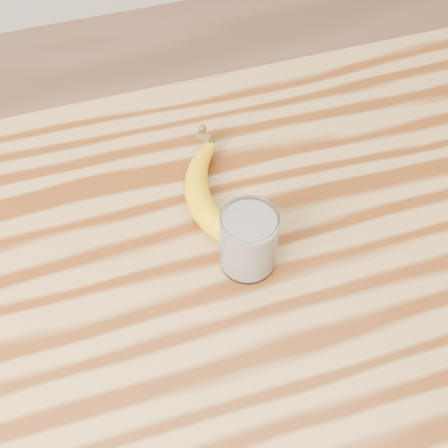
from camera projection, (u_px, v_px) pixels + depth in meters
name	position (u px, v px, depth m)	size (l,w,h in m)	color
table	(211.00, 338.00, 0.89)	(1.20, 0.80, 0.90)	olive
smoothie_glass	(249.00, 241.00, 0.78)	(0.07, 0.07, 0.09)	white
banana	(201.00, 207.00, 0.84)	(0.11, 0.30, 0.04)	#CC9404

